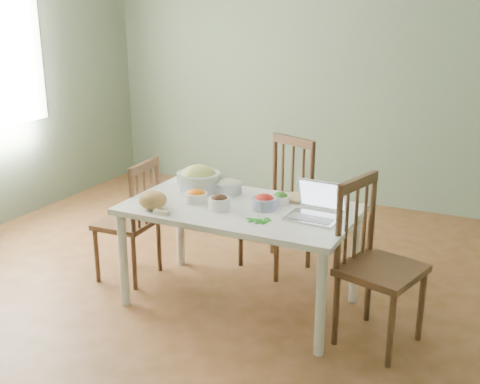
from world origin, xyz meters
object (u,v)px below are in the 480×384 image
at_px(dining_table, 240,256).
at_px(bowl_squash, 199,179).
at_px(chair_right, 382,266).
at_px(laptop, 313,203).
at_px(chair_far, 275,206).
at_px(chair_left, 126,220).
at_px(bread_boule, 153,200).

bearing_deg(dining_table, bowl_squash, 156.92).
distance_m(dining_table, chair_right, 0.99).
relative_size(chair_right, laptop, 3.16).
bearing_deg(chair_far, dining_table, -67.17).
height_order(chair_left, bowl_squash, chair_left).
distance_m(chair_far, bowl_squash, 0.69).
xyz_separation_m(chair_right, bread_boule, (-1.46, -0.21, 0.26)).
relative_size(dining_table, chair_left, 1.66).
distance_m(chair_far, laptop, 0.92).
height_order(chair_far, chair_left, chair_far).
xyz_separation_m(bread_boule, bowl_squash, (0.08, 0.46, 0.03)).
bearing_deg(laptop, bread_boule, -162.13).
height_order(dining_table, chair_right, chair_right).
relative_size(chair_left, bread_boule, 4.98).
relative_size(chair_right, bread_boule, 5.55).
bearing_deg(chair_right, bowl_squash, 95.09).
bearing_deg(chair_right, chair_left, 102.57).
relative_size(bowl_squash, laptop, 0.97).
distance_m(chair_right, bowl_squash, 1.44).
distance_m(chair_left, bread_boule, 0.63).
height_order(bread_boule, bowl_squash, bowl_squash).
relative_size(dining_table, chair_right, 1.49).
bearing_deg(laptop, chair_far, 130.93).
bearing_deg(dining_table, chair_left, 178.83).
distance_m(chair_far, bread_boule, 1.09).
distance_m(dining_table, bowl_squash, 0.63).
xyz_separation_m(chair_far, laptop, (0.53, -0.68, 0.31)).
distance_m(dining_table, chair_far, 0.68).
bearing_deg(chair_far, chair_left, -124.32).
height_order(chair_left, chair_right, chair_right).
bearing_deg(chair_far, laptop, -31.01).
bearing_deg(bowl_squash, laptop, -11.84).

